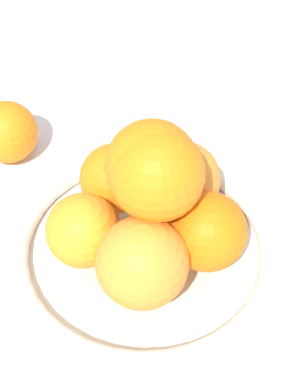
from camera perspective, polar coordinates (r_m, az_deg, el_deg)
The scene contains 4 objects.
ground_plane at distance 0.64m, azimuth -0.00°, elevation -6.52°, with size 4.00×4.00×0.00m, color silver.
fruit_bowl at distance 0.62m, azimuth -0.00°, elevation -5.48°, with size 0.25×0.25×0.04m.
orange_pile at distance 0.56m, azimuth 0.61°, elevation -0.97°, with size 0.18×0.18×0.14m.
stray_orange at distance 0.73m, azimuth -12.11°, elevation 5.22°, with size 0.07×0.07×0.07m, color orange.
Camera 1 is at (-0.35, 0.13, 0.52)m, focal length 60.00 mm.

